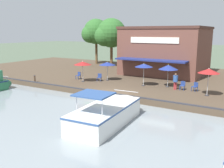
{
  "coord_description": "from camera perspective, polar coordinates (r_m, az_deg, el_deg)",
  "views": [
    {
      "loc": [
        18.71,
        11.83,
        6.12
      ],
      "look_at": [
        -1.0,
        -0.07,
        1.3
      ],
      "focal_mm": 40.0,
      "sensor_mm": 36.0,
      "label": 1
    }
  ],
  "objects": [
    {
      "name": "mooring_post",
      "position": [
        29.31,
        -17.26,
        1.19
      ],
      "size": [
        0.22,
        0.22,
        0.74
      ],
      "color": "#473323",
      "rests_on": "quay_deck"
    },
    {
      "name": "patio_umbrella_far_corner",
      "position": [
        25.78,
        12.74,
        3.75
      ],
      "size": [
        1.93,
        1.93,
        2.3
      ],
      "color": "#B7B7B7",
      "rests_on": "quay_deck"
    },
    {
      "name": "quay_edge_fender",
      "position": [
        22.88,
        -1.01,
        -2.01
      ],
      "size": [
        0.2,
        50.4,
        0.1
      ],
      "primitive_type": "cube",
      "color": "#2D2D33",
      "rests_on": "quay_deck"
    },
    {
      "name": "patio_umbrella_back_row",
      "position": [
        23.17,
        21.25,
        2.79
      ],
      "size": [
        1.84,
        1.84,
        2.46
      ],
      "color": "#B7B7B7",
      "rests_on": "quay_deck"
    },
    {
      "name": "ground_plane",
      "position": [
        22.97,
        -1.14,
        -3.63
      ],
      "size": [
        220.0,
        220.0,
        0.0
      ],
      "primitive_type": "plane",
      "color": "#4C5B47"
    },
    {
      "name": "patio_umbrella_mid_patio_right",
      "position": [
        28.68,
        -1.08,
        4.68
      ],
      "size": [
        1.87,
        1.87,
        2.17
      ],
      "color": "#B7B7B7",
      "rests_on": "quay_deck"
    },
    {
      "name": "cafe_chair_far_corner_seat",
      "position": [
        29.97,
        -7.66,
        2.03
      ],
      "size": [
        0.47,
        0.47,
        0.85
      ],
      "color": "navy",
      "rests_on": "quay_deck"
    },
    {
      "name": "tree_upstream_bank",
      "position": [
        40.57,
        -0.53,
        11.39
      ],
      "size": [
        4.89,
        4.65,
        7.67
      ],
      "color": "brown",
      "rests_on": "quay_deck"
    },
    {
      "name": "patio_umbrella_by_entrance",
      "position": [
        25.89,
        7.3,
        4.24
      ],
      "size": [
        1.83,
        1.83,
        2.37
      ],
      "color": "#B7B7B7",
      "rests_on": "quay_deck"
    },
    {
      "name": "motorboat_fourth_along",
      "position": [
        17.17,
        -0.38,
        -6.32
      ],
      "size": [
        7.44,
        2.98,
        2.45
      ],
      "color": "white",
      "rests_on": "river_water"
    },
    {
      "name": "cafe_chair_facing_river",
      "position": [
        28.55,
        -2.9,
        1.64
      ],
      "size": [
        0.55,
        0.55,
        0.85
      ],
      "color": "navy",
      "rests_on": "quay_deck"
    },
    {
      "name": "quay_deck",
      "position": [
        32.5,
        9.27,
        1.36
      ],
      "size": [
        22.0,
        56.0,
        0.6
      ],
      "primitive_type": "cube",
      "color": "#4C3D2D",
      "rests_on": "ground"
    },
    {
      "name": "waterfront_restaurant",
      "position": [
        34.49,
        12.25,
        7.53
      ],
      "size": [
        10.89,
        10.24,
        6.19
      ],
      "color": "brown",
      "rests_on": "quay_deck"
    },
    {
      "name": "tree_downstream_bank",
      "position": [
        43.93,
        -3.99,
        11.71
      ],
      "size": [
        4.54,
        4.32,
        7.74
      ],
      "color": "brown",
      "rests_on": "quay_deck"
    },
    {
      "name": "patio_umbrella_near_quay_edge",
      "position": [
        28.13,
        -6.72,
        4.74
      ],
      "size": [
        1.98,
        1.98,
        2.32
      ],
      "color": "#B7B7B7",
      "rests_on": "quay_deck"
    },
    {
      "name": "cafe_chair_beside_entrance",
      "position": [
        24.9,
        18.46,
        -0.48
      ],
      "size": [
        0.57,
        0.57,
        0.85
      ],
      "color": "navy",
      "rests_on": "quay_deck"
    },
    {
      "name": "person_mid_patio",
      "position": [
        24.92,
        14.3,
        0.99
      ],
      "size": [
        0.45,
        0.45,
        1.6
      ],
      "color": "#B23338",
      "rests_on": "quay_deck"
    },
    {
      "name": "cafe_chair_mid_patio",
      "position": [
        25.06,
        15.83,
        -0.24
      ],
      "size": [
        0.45,
        0.45,
        0.85
      ],
      "color": "navy",
      "rests_on": "quay_deck"
    }
  ]
}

